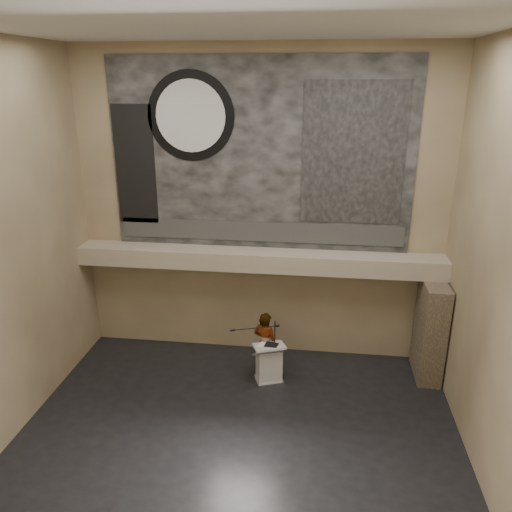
# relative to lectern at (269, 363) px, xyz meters

# --- Properties ---
(floor) EXTENTS (10.00, 10.00, 0.00)m
(floor) POSITION_rel_lectern_xyz_m (-0.47, -2.26, -0.55)
(floor) COLOR black
(floor) RESTS_ON ground
(ceiling) EXTENTS (10.00, 10.00, 0.00)m
(ceiling) POSITION_rel_lectern_xyz_m (-0.47, -2.26, 7.95)
(ceiling) COLOR silver
(ceiling) RESTS_ON wall_back
(wall_back) EXTENTS (10.00, 0.02, 8.50)m
(wall_back) POSITION_rel_lectern_xyz_m (-0.47, 1.74, 3.70)
(wall_back) COLOR #7A664D
(wall_back) RESTS_ON floor
(wall_front) EXTENTS (10.00, 0.02, 8.50)m
(wall_front) POSITION_rel_lectern_xyz_m (-0.47, -6.26, 3.70)
(wall_front) COLOR #7A664D
(wall_front) RESTS_ON floor
(wall_left) EXTENTS (0.02, 8.00, 8.50)m
(wall_left) POSITION_rel_lectern_xyz_m (-5.47, -2.26, 3.70)
(wall_left) COLOR #7A664D
(wall_left) RESTS_ON floor
(wall_right) EXTENTS (0.02, 8.00, 8.50)m
(wall_right) POSITION_rel_lectern_xyz_m (4.53, -2.26, 3.70)
(wall_right) COLOR #7A664D
(wall_right) RESTS_ON floor
(soffit) EXTENTS (10.00, 0.80, 0.50)m
(soffit) POSITION_rel_lectern_xyz_m (-0.47, 1.34, 2.40)
(soffit) COLOR #A0917B
(soffit) RESTS_ON wall_back
(sprinkler_left) EXTENTS (0.04, 0.04, 0.06)m
(sprinkler_left) POSITION_rel_lectern_xyz_m (-2.07, 1.29, 2.12)
(sprinkler_left) COLOR #B2893D
(sprinkler_left) RESTS_ON soffit
(sprinkler_right) EXTENTS (0.04, 0.04, 0.06)m
(sprinkler_right) POSITION_rel_lectern_xyz_m (1.43, 1.29, 2.12)
(sprinkler_right) COLOR #B2893D
(sprinkler_right) RESTS_ON soffit
(banner) EXTENTS (8.00, 0.05, 5.00)m
(banner) POSITION_rel_lectern_xyz_m (-0.47, 1.71, 5.15)
(banner) COLOR black
(banner) RESTS_ON wall_back
(banner_text_strip) EXTENTS (7.76, 0.02, 0.55)m
(banner_text_strip) POSITION_rel_lectern_xyz_m (-0.47, 1.67, 3.10)
(banner_text_strip) COLOR #2E2E2E
(banner_text_strip) RESTS_ON banner
(banner_clock_rim) EXTENTS (2.30, 0.02, 2.30)m
(banner_clock_rim) POSITION_rel_lectern_xyz_m (-2.27, 1.67, 6.15)
(banner_clock_rim) COLOR black
(banner_clock_rim) RESTS_ON banner
(banner_clock_face) EXTENTS (1.84, 0.02, 1.84)m
(banner_clock_face) POSITION_rel_lectern_xyz_m (-2.27, 1.65, 6.15)
(banner_clock_face) COLOR silver
(banner_clock_face) RESTS_ON banner
(banner_building_print) EXTENTS (2.60, 0.02, 3.60)m
(banner_building_print) POSITION_rel_lectern_xyz_m (1.93, 1.67, 5.25)
(banner_building_print) COLOR black
(banner_building_print) RESTS_ON banner
(banner_brick_print) EXTENTS (1.10, 0.02, 3.20)m
(banner_brick_print) POSITION_rel_lectern_xyz_m (-3.87, 1.67, 4.85)
(banner_brick_print) COLOR black
(banner_brick_print) RESTS_ON banner
(stone_pier) EXTENTS (0.60, 1.40, 2.70)m
(stone_pier) POSITION_rel_lectern_xyz_m (4.18, 0.89, 0.80)
(stone_pier) COLOR #433629
(stone_pier) RESTS_ON floor
(lectern) EXTENTS (0.94, 0.81, 1.14)m
(lectern) POSITION_rel_lectern_xyz_m (0.00, 0.00, 0.00)
(lectern) COLOR silver
(lectern) RESTS_ON floor
(binder) EXTENTS (0.37, 0.32, 0.04)m
(binder) POSITION_rel_lectern_xyz_m (0.06, -0.03, 0.56)
(binder) COLOR black
(binder) RESTS_ON lectern
(papers) EXTENTS (0.31, 0.35, 0.00)m
(papers) POSITION_rel_lectern_xyz_m (-0.18, -0.02, 0.55)
(papers) COLOR white
(papers) RESTS_ON lectern
(speaker_person) EXTENTS (0.78, 0.65, 1.83)m
(speaker_person) POSITION_rel_lectern_xyz_m (-0.14, 0.36, 0.36)
(speaker_person) COLOR silver
(speaker_person) RESTS_ON floor
(mic_stand) EXTENTS (1.38, 0.66, 1.69)m
(mic_stand) POSITION_rel_lectern_xyz_m (0.09, 0.19, -0.30)
(mic_stand) COLOR black
(mic_stand) RESTS_ON floor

